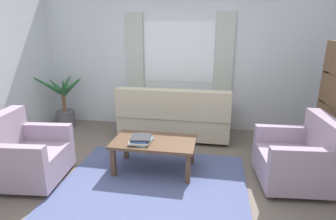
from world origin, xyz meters
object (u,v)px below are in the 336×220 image
(armchair_right, at_px, (299,158))
(book_stack_on_table, at_px, (141,139))
(couch, at_px, (174,118))
(coffee_table, at_px, (154,144))
(potted_plant, at_px, (63,103))
(armchair_left, at_px, (25,155))

(armchair_right, height_order, book_stack_on_table, armchair_right)
(couch, xyz_separation_m, coffee_table, (-0.08, -1.22, 0.01))
(coffee_table, relative_size, potted_plant, 0.98)
(couch, distance_m, coffee_table, 1.22)
(coffee_table, xyz_separation_m, book_stack_on_table, (-0.16, -0.09, 0.10))
(armchair_left, distance_m, book_stack_on_table, 1.46)
(couch, bearing_deg, armchair_left, 47.33)
(coffee_table, height_order, potted_plant, potted_plant)
(armchair_right, bearing_deg, potted_plant, -115.02)
(potted_plant, bearing_deg, coffee_table, -33.15)
(book_stack_on_table, bearing_deg, potted_plant, 143.04)
(couch, distance_m, book_stack_on_table, 1.34)
(armchair_left, xyz_separation_m, coffee_table, (1.54, 0.54, 0.03))
(coffee_table, height_order, book_stack_on_table, book_stack_on_table)
(couch, height_order, coffee_table, couch)
(armchair_left, height_order, book_stack_on_table, armchair_left)
(couch, height_order, armchair_right, couch)
(potted_plant, bearing_deg, couch, -4.16)
(coffee_table, bearing_deg, armchair_left, -160.67)
(armchair_left, bearing_deg, potted_plant, 10.47)
(armchair_left, bearing_deg, armchair_right, -87.55)
(armchair_right, xyz_separation_m, book_stack_on_table, (-1.98, -0.06, 0.13))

